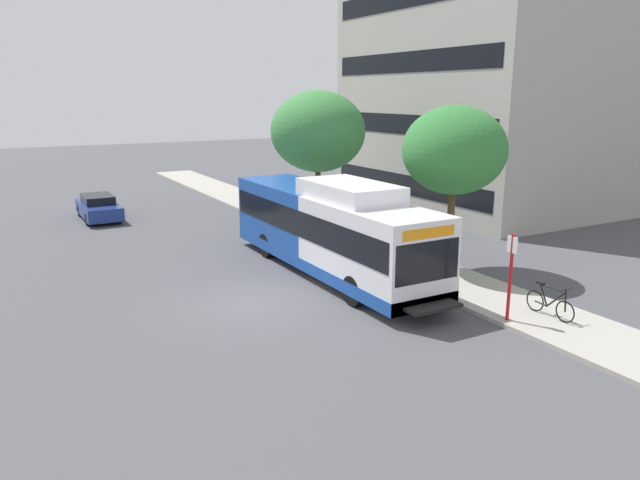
# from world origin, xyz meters

# --- Properties ---
(ground_plane) EXTENTS (120.00, 120.00, 0.00)m
(ground_plane) POSITION_xyz_m (0.00, 8.00, 0.00)
(ground_plane) COLOR #4C4C51
(sidewalk_curb) EXTENTS (3.00, 56.00, 0.14)m
(sidewalk_curb) POSITION_xyz_m (7.00, 6.00, 0.07)
(sidewalk_curb) COLOR #A8A399
(sidewalk_curb) RESTS_ON ground
(transit_bus) EXTENTS (2.58, 12.25, 3.65)m
(transit_bus) POSITION_xyz_m (3.86, 1.69, 1.70)
(transit_bus) COLOR white
(transit_bus) RESTS_ON ground
(bus_stop_sign_pole) EXTENTS (0.10, 0.36, 2.60)m
(bus_stop_sign_pole) POSITION_xyz_m (5.80, -5.42, 1.65)
(bus_stop_sign_pole) COLOR red
(bus_stop_sign_pole) RESTS_ON sidewalk_curb
(bicycle_parked) EXTENTS (0.52, 1.76, 1.02)m
(bicycle_parked) POSITION_xyz_m (7.11, -5.84, 0.56)
(bicycle_parked) COLOR black
(bicycle_parked) RESTS_ON sidewalk_curb
(street_tree_near_stop) EXTENTS (3.86, 3.86, 6.12)m
(street_tree_near_stop) POSITION_xyz_m (8.07, -0.23, 4.61)
(street_tree_near_stop) COLOR #4C3823
(street_tree_near_stop) RESTS_ON sidewalk_curb
(street_tree_mid_block) EXTENTS (4.78, 4.78, 6.70)m
(street_tree_mid_block) POSITION_xyz_m (7.69, 9.45, 4.80)
(street_tree_mid_block) COLOR #4C3823
(street_tree_mid_block) RESTS_ON sidewalk_curb
(parked_car_far_lane) EXTENTS (1.80, 4.50, 1.33)m
(parked_car_far_lane) POSITION_xyz_m (-2.01, 16.53, 0.66)
(parked_car_far_lane) COLOR navy
(parked_car_far_lane) RESTS_ON ground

